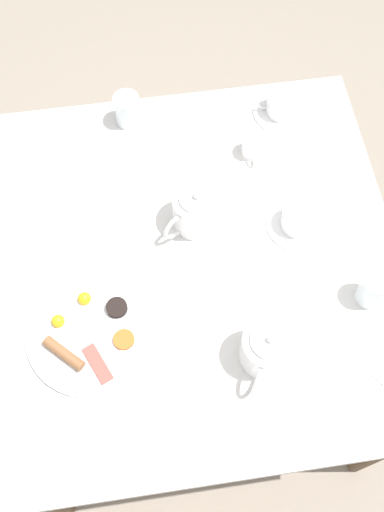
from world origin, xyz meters
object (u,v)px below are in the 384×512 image
object	(u,v)px
creamer_jug	(253,147)
water_glass_tall	(374,289)
water_glass_short	(127,110)
breakfast_plate	(90,332)
teapot_far	(267,349)
knife_by_plate	(79,200)
teacup_with_saucer_left	(299,220)
spoon_for_tea	(24,254)
teacup_with_saucer_right	(282,106)
teapot_near	(196,210)

from	to	relation	value
creamer_jug	water_glass_tall	bearing A→B (deg)	23.90
water_glass_short	creamer_jug	xyz separation A→B (m)	(0.16, 0.32, -0.02)
breakfast_plate	water_glass_tall	world-z (taller)	water_glass_tall
teapot_far	knife_by_plate	world-z (taller)	teapot_far
teacup_with_saucer_left	knife_by_plate	world-z (taller)	teacup_with_saucer_left
teapot_far	spoon_for_tea	bearing A→B (deg)	85.35
teacup_with_saucer_left	breakfast_plate	bearing A→B (deg)	-68.64
creamer_jug	teacup_with_saucer_left	bearing A→B (deg)	17.06
water_glass_short	teacup_with_saucer_right	bearing A→B (deg)	85.49
breakfast_plate	teacup_with_saucer_right	world-z (taller)	teacup_with_saucer_right
water_glass_short	teapot_near	bearing A→B (deg)	21.81
breakfast_plate	teacup_with_saucer_left	xyz separation A→B (m)	(-0.21, 0.55, 0.02)
teapot_near	creamer_jug	bearing A→B (deg)	11.58
water_glass_short	breakfast_plate	bearing A→B (deg)	-13.90
teacup_with_saucer_right	water_glass_tall	xyz separation A→B (m)	(0.58, 0.10, 0.02)
teapot_far	teapot_near	bearing A→B (deg)	43.18
breakfast_plate	teacup_with_saucer_left	bearing A→B (deg)	111.36
water_glass_tall	spoon_for_tea	distance (m)	0.86
water_glass_tall	creamer_jug	size ratio (longest dim) A/B	1.19
spoon_for_tea	teacup_with_saucer_right	bearing A→B (deg)	115.31
teapot_near	teacup_with_saucer_right	bearing A→B (deg)	13.01
teacup_with_saucer_right	water_glass_tall	world-z (taller)	water_glass_tall
teapot_far	water_glass_short	size ratio (longest dim) A/B	2.11
teapot_near	knife_by_plate	xyz separation A→B (m)	(-0.10, -0.29, -0.05)
teapot_near	creamer_jug	distance (m)	0.26
breakfast_plate	water_glass_tall	size ratio (longest dim) A/B	3.15
spoon_for_tea	water_glass_tall	bearing A→B (deg)	74.03
teapot_near	knife_by_plate	world-z (taller)	teapot_near
teacup_with_saucer_left	spoon_for_tea	xyz separation A→B (m)	(-0.02, -0.70, -0.02)
teapot_far	knife_by_plate	bearing A→B (deg)	67.25
teacup_with_saucer_right	water_glass_short	size ratio (longest dim) A/B	1.71
breakfast_plate	water_glass_short	world-z (taller)	water_glass_short
teacup_with_saucer_right	teapot_near	bearing A→B (deg)	-42.74
teapot_far	creamer_jug	bearing A→B (deg)	19.86
knife_by_plate	spoon_for_tea	xyz separation A→B (m)	(0.14, -0.15, -0.00)
teapot_near	knife_by_plate	distance (m)	0.32
teacup_with_saucer_right	water_glass_short	xyz separation A→B (m)	(-0.03, -0.43, 0.02)
breakfast_plate	teapot_near	bearing A→B (deg)	132.21
teapot_far	water_glass_short	world-z (taller)	teapot_far
spoon_for_tea	breakfast_plate	bearing A→B (deg)	33.16
teacup_with_saucer_right	knife_by_plate	xyz separation A→B (m)	(0.21, -0.58, -0.02)
teacup_with_saucer_left	spoon_for_tea	size ratio (longest dim) A/B	1.01
teacup_with_saucer_right	water_glass_tall	bearing A→B (deg)	9.29
breakfast_plate	teapot_far	size ratio (longest dim) A/B	1.58
teacup_with_saucer_left	teacup_with_saucer_right	xyz separation A→B (m)	(-0.36, 0.03, -0.00)
teapot_far	water_glass_short	xyz separation A→B (m)	(-0.73, -0.24, -0.01)
teacup_with_saucer_left	creamer_jug	size ratio (longest dim) A/B	1.92
teapot_near	teacup_with_saucer_right	world-z (taller)	teapot_near
knife_by_plate	spoon_for_tea	size ratio (longest dim) A/B	1.16
breakfast_plate	teapot_far	bearing A→B (deg)	73.78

